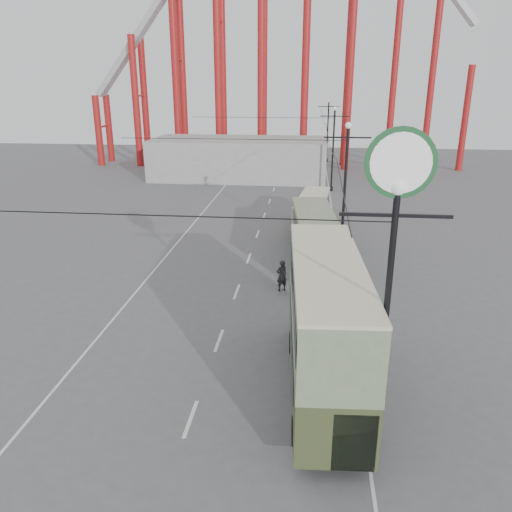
# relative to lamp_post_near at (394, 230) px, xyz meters

# --- Properties ---
(ground) EXTENTS (160.00, 160.00, 0.00)m
(ground) POSITION_rel_lamp_post_near_xyz_m (-5.60, 3.00, -7.86)
(ground) COLOR #555558
(ground) RESTS_ON ground
(road_markings) EXTENTS (12.52, 120.00, 0.01)m
(road_markings) POSITION_rel_lamp_post_near_xyz_m (-6.46, 22.70, -7.86)
(road_markings) COLOR silver
(road_markings) RESTS_ON ground
(lamp_post_near) EXTENTS (3.20, 0.44, 10.80)m
(lamp_post_near) POSITION_rel_lamp_post_near_xyz_m (0.00, 0.00, 0.00)
(lamp_post_near) COLOR black
(lamp_post_near) RESTS_ON ground
(lamp_post_mid) EXTENTS (3.20, 0.44, 9.32)m
(lamp_post_mid) POSITION_rel_lamp_post_near_xyz_m (0.00, 21.00, -3.18)
(lamp_post_mid) COLOR black
(lamp_post_mid) RESTS_ON ground
(lamp_post_far) EXTENTS (3.20, 0.44, 9.32)m
(lamp_post_far) POSITION_rel_lamp_post_near_xyz_m (0.00, 43.00, -3.18)
(lamp_post_far) COLOR black
(lamp_post_far) RESTS_ON ground
(lamp_post_distant) EXTENTS (3.20, 0.44, 9.32)m
(lamp_post_distant) POSITION_rel_lamp_post_near_xyz_m (0.00, 65.00, -3.18)
(lamp_post_distant) COLOR black
(lamp_post_distant) RESTS_ON ground
(fairground_shed) EXTENTS (22.00, 10.00, 5.00)m
(fairground_shed) POSITION_rel_lamp_post_near_xyz_m (-11.60, 50.00, -5.36)
(fairground_shed) COLOR gray
(fairground_shed) RESTS_ON ground
(double_decker_bus) EXTENTS (3.20, 10.48, 5.55)m
(double_decker_bus) POSITION_rel_lamp_post_near_xyz_m (-1.67, 3.45, -4.75)
(double_decker_bus) COLOR #3A4826
(double_decker_bus) RESTS_ON ground
(single_decker_green) EXTENTS (3.71, 11.75, 3.27)m
(single_decker_green) POSITION_rel_lamp_post_near_xyz_m (-1.95, 19.02, -6.02)
(single_decker_green) COLOR #6A7C5A
(single_decker_green) RESTS_ON ground
(single_decker_cream) EXTENTS (3.22, 9.08, 2.76)m
(single_decker_cream) POSITION_rel_lamp_post_near_xyz_m (-2.18, 27.21, -6.30)
(single_decker_cream) COLOR beige
(single_decker_cream) RESTS_ON ground
(pedestrian) EXTENTS (0.84, 0.77, 1.92)m
(pedestrian) POSITION_rel_lamp_post_near_xyz_m (-3.94, 13.47, -6.90)
(pedestrian) COLOR black
(pedestrian) RESTS_ON ground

